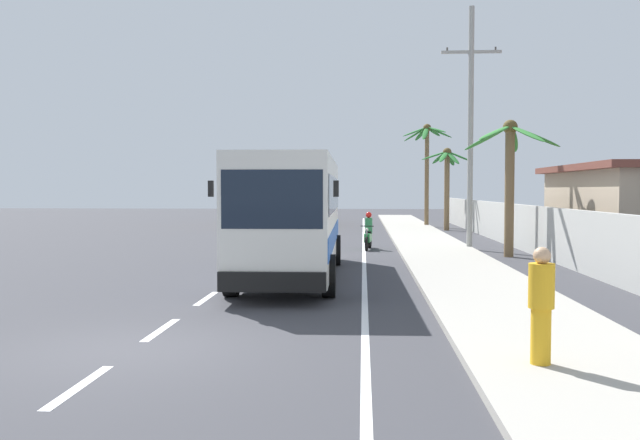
{
  "coord_description": "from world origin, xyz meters",
  "views": [
    {
      "loc": [
        3.73,
        -10.59,
        2.59
      ],
      "look_at": [
        2.46,
        9.12,
        1.7
      ],
      "focal_mm": 37.57,
      "sensor_mm": 36.0,
      "label": 1
    }
  ],
  "objects_px": {
    "pedestrian_near_kerb": "(541,303)",
    "palm_nearest": "(447,173)",
    "palm_second": "(427,152)",
    "coach_bus_far_lane": "(288,197)",
    "utility_pole_mid": "(471,124)",
    "coach_bus_foreground": "(293,212)",
    "motorcycle_beside_bus": "(368,234)",
    "palm_third": "(510,163)"
  },
  "relations": [
    {
      "from": "utility_pole_mid",
      "to": "palm_second",
      "type": "distance_m",
      "value": 18.0
    },
    {
      "from": "palm_nearest",
      "to": "palm_second",
      "type": "height_order",
      "value": "palm_second"
    },
    {
      "from": "coach_bus_foreground",
      "to": "palm_nearest",
      "type": "xyz_separation_m",
      "value": [
        7.39,
        23.38,
        1.73
      ]
    },
    {
      "from": "pedestrian_near_kerb",
      "to": "utility_pole_mid",
      "type": "height_order",
      "value": "utility_pole_mid"
    },
    {
      "from": "coach_bus_far_lane",
      "to": "palm_second",
      "type": "relative_size",
      "value": 1.51
    },
    {
      "from": "motorcycle_beside_bus",
      "to": "utility_pole_mid",
      "type": "bearing_deg",
      "value": 1.16
    },
    {
      "from": "utility_pole_mid",
      "to": "motorcycle_beside_bus",
      "type": "bearing_deg",
      "value": -178.84
    },
    {
      "from": "motorcycle_beside_bus",
      "to": "utility_pole_mid",
      "type": "xyz_separation_m",
      "value": [
        4.37,
        0.09,
        4.75
      ]
    },
    {
      "from": "palm_second",
      "to": "coach_bus_foreground",
      "type": "bearing_deg",
      "value": -103.29
    },
    {
      "from": "pedestrian_near_kerb",
      "to": "coach_bus_far_lane",
      "type": "bearing_deg",
      "value": 71.22
    },
    {
      "from": "coach_bus_far_lane",
      "to": "motorcycle_beside_bus",
      "type": "xyz_separation_m",
      "value": [
        5.81,
        -20.54,
        -1.37
      ]
    },
    {
      "from": "motorcycle_beside_bus",
      "to": "utility_pole_mid",
      "type": "height_order",
      "value": "utility_pole_mid"
    },
    {
      "from": "utility_pole_mid",
      "to": "coach_bus_foreground",
      "type": "bearing_deg",
      "value": -125.03
    },
    {
      "from": "pedestrian_near_kerb",
      "to": "palm_third",
      "type": "distance_m",
      "value": 17.17
    },
    {
      "from": "motorcycle_beside_bus",
      "to": "pedestrian_near_kerb",
      "type": "bearing_deg",
      "value": -83.42
    },
    {
      "from": "coach_bus_far_lane",
      "to": "utility_pole_mid",
      "type": "relative_size",
      "value": 1.04
    },
    {
      "from": "palm_nearest",
      "to": "palm_second",
      "type": "xyz_separation_m",
      "value": [
        -0.89,
        4.13,
        1.53
      ]
    },
    {
      "from": "utility_pole_mid",
      "to": "palm_second",
      "type": "relative_size",
      "value": 1.45
    },
    {
      "from": "coach_bus_far_lane",
      "to": "motorcycle_beside_bus",
      "type": "distance_m",
      "value": 21.39
    },
    {
      "from": "coach_bus_foreground",
      "to": "pedestrian_near_kerb",
      "type": "relative_size",
      "value": 6.5
    },
    {
      "from": "coach_bus_far_lane",
      "to": "utility_pole_mid",
      "type": "distance_m",
      "value": 23.09
    },
    {
      "from": "coach_bus_foreground",
      "to": "motorcycle_beside_bus",
      "type": "xyz_separation_m",
      "value": [
        2.3,
        9.43,
        -1.29
      ]
    },
    {
      "from": "palm_third",
      "to": "utility_pole_mid",
      "type": "bearing_deg",
      "value": 108.65
    },
    {
      "from": "pedestrian_near_kerb",
      "to": "palm_nearest",
      "type": "height_order",
      "value": "palm_nearest"
    },
    {
      "from": "coach_bus_foreground",
      "to": "palm_nearest",
      "type": "bearing_deg",
      "value": 72.46
    },
    {
      "from": "palm_nearest",
      "to": "palm_third",
      "type": "relative_size",
      "value": 1.0
    },
    {
      "from": "coach_bus_foreground",
      "to": "motorcycle_beside_bus",
      "type": "height_order",
      "value": "coach_bus_foreground"
    },
    {
      "from": "coach_bus_foreground",
      "to": "coach_bus_far_lane",
      "type": "xyz_separation_m",
      "value": [
        -3.51,
        29.96,
        0.08
      ]
    },
    {
      "from": "coach_bus_foreground",
      "to": "palm_second",
      "type": "relative_size",
      "value": 1.5
    },
    {
      "from": "palm_second",
      "to": "palm_third",
      "type": "height_order",
      "value": "palm_second"
    },
    {
      "from": "pedestrian_near_kerb",
      "to": "palm_nearest",
      "type": "relative_size",
      "value": 0.31
    },
    {
      "from": "motorcycle_beside_bus",
      "to": "palm_third",
      "type": "bearing_deg",
      "value": -28.91
    },
    {
      "from": "coach_bus_far_lane",
      "to": "palm_nearest",
      "type": "bearing_deg",
      "value": -31.14
    },
    {
      "from": "coach_bus_foreground",
      "to": "utility_pole_mid",
      "type": "bearing_deg",
      "value": 54.97
    },
    {
      "from": "coach_bus_far_lane",
      "to": "pedestrian_near_kerb",
      "type": "height_order",
      "value": "coach_bus_far_lane"
    },
    {
      "from": "coach_bus_foreground",
      "to": "palm_second",
      "type": "distance_m",
      "value": 28.45
    },
    {
      "from": "palm_third",
      "to": "coach_bus_far_lane",
      "type": "bearing_deg",
      "value": 115.49
    },
    {
      "from": "motorcycle_beside_bus",
      "to": "utility_pole_mid",
      "type": "distance_m",
      "value": 6.46
    },
    {
      "from": "coach_bus_far_lane",
      "to": "coach_bus_foreground",
      "type": "bearing_deg",
      "value": -83.32
    },
    {
      "from": "pedestrian_near_kerb",
      "to": "palm_third",
      "type": "xyz_separation_m",
      "value": [
        3.14,
        16.68,
        2.6
      ]
    },
    {
      "from": "utility_pole_mid",
      "to": "palm_second",
      "type": "bearing_deg",
      "value": 90.55
    },
    {
      "from": "utility_pole_mid",
      "to": "palm_third",
      "type": "bearing_deg",
      "value": -71.35
    }
  ]
}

